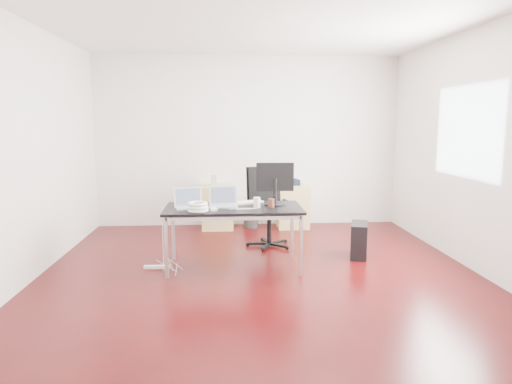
{
  "coord_description": "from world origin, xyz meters",
  "views": [
    {
      "loc": [
        -0.39,
        -5.09,
        1.72
      ],
      "look_at": [
        0.0,
        0.55,
        0.85
      ],
      "focal_mm": 32.0,
      "sensor_mm": 36.0,
      "label": 1
    }
  ],
  "objects": [
    {
      "name": "room_shell",
      "position": [
        0.04,
        0.0,
        1.4
      ],
      "size": [
        5.0,
        5.0,
        5.0
      ],
      "color": "#320506",
      "rests_on": "ground"
    },
    {
      "name": "power_strip",
      "position": [
        -1.21,
        0.19,
        0.02
      ],
      "size": [
        0.3,
        0.06,
        0.04
      ],
      "primitive_type": "cube",
      "rotation": [
        0.0,
        0.0,
        -0.01
      ],
      "color": "white",
      "rests_on": "ground"
    },
    {
      "name": "monitor",
      "position": [
        0.21,
        0.3,
        1.01
      ],
      "size": [
        0.45,
        0.26,
        0.51
      ],
      "rotation": [
        0.0,
        0.0,
        -0.05
      ],
      "color": "black",
      "rests_on": "desk"
    },
    {
      "name": "speaker",
      "position": [
        -0.57,
        2.2,
        0.79
      ],
      "size": [
        0.09,
        0.08,
        0.18
      ],
      "primitive_type": "cube",
      "rotation": [
        0.0,
        0.0,
        0.04
      ],
      "color": "#9E9E9E",
      "rests_on": "filing_cabinet_left"
    },
    {
      "name": "cup_brown",
      "position": [
        0.15,
        0.15,
        0.78
      ],
      "size": [
        0.09,
        0.09,
        0.1
      ],
      "primitive_type": "cylinder",
      "rotation": [
        0.0,
        0.0,
        -0.29
      ],
      "color": "#592D1E",
      "rests_on": "desk"
    },
    {
      "name": "power_adapter",
      "position": [
        -0.52,
        -0.02,
        0.74
      ],
      "size": [
        0.09,
        0.09,
        0.03
      ],
      "primitive_type": "cube",
      "rotation": [
        0.0,
        0.0,
        0.29
      ],
      "color": "white",
      "rests_on": "desk"
    },
    {
      "name": "filing_cabinet_right",
      "position": [
        0.72,
        2.23,
        0.35
      ],
      "size": [
        0.5,
        0.5,
        0.7
      ],
      "primitive_type": "cube",
      "color": "tan",
      "rests_on": "ground"
    },
    {
      "name": "laptop_right",
      "position": [
        -0.41,
        0.23,
        0.79
      ],
      "size": [
        0.34,
        0.26,
        0.23
      ],
      "rotation": [
        0.0,
        0.0,
        0.02
      ],
      "color": "silver",
      "rests_on": "desk"
    },
    {
      "name": "navy_garment",
      "position": [
        0.67,
        2.26,
        0.74
      ],
      "size": [
        0.33,
        0.28,
        0.09
      ],
      "primitive_type": "cube",
      "rotation": [
        0.0,
        0.0,
        0.15
      ],
      "color": "black",
      "rests_on": "filing_cabinet_right"
    },
    {
      "name": "wastebasket",
      "position": [
        0.03,
        2.25,
        0.14
      ],
      "size": [
        0.26,
        0.26,
        0.28
      ],
      "primitive_type": "cylinder",
      "rotation": [
        0.0,
        0.0,
        -0.09
      ],
      "color": "black",
      "rests_on": "ground"
    },
    {
      "name": "keyboard",
      "position": [
        -0.14,
        0.42,
        0.74
      ],
      "size": [
        0.46,
        0.3,
        0.02
      ],
      "primitive_type": "cube",
      "rotation": [
        0.0,
        0.0,
        0.41
      ],
      "color": "white",
      "rests_on": "desk"
    },
    {
      "name": "cable_coil",
      "position": [
        -0.69,
        -0.07,
        0.78
      ],
      "size": [
        0.24,
        0.24,
        0.11
      ],
      "rotation": [
        0.0,
        0.0,
        0.21
      ],
      "color": "white",
      "rests_on": "desk"
    },
    {
      "name": "laptop_left",
      "position": [
        -0.81,
        0.16,
        0.79
      ],
      "size": [
        0.39,
        0.33,
        0.23
      ],
      "rotation": [
        0.0,
        0.0,
        0.27
      ],
      "color": "silver",
      "rests_on": "desk"
    },
    {
      "name": "cup_white",
      "position": [
        -0.02,
        0.13,
        0.79
      ],
      "size": [
        0.1,
        0.1,
        0.12
      ],
      "primitive_type": "cylinder",
      "rotation": [
        0.0,
        0.0,
        -0.31
      ],
      "color": "white",
      "rests_on": "desk"
    },
    {
      "name": "office_chair",
      "position": [
        0.2,
        1.15,
        0.61
      ],
      "size": [
        0.58,
        0.6,
        1.08
      ],
      "rotation": [
        0.0,
        0.0,
        0.24
      ],
      "color": "black",
      "rests_on": "ground"
    },
    {
      "name": "desk",
      "position": [
        -0.29,
        0.18,
        0.68
      ],
      "size": [
        1.6,
        0.8,
        0.73
      ],
      "color": "black",
      "rests_on": "ground"
    },
    {
      "name": "filing_cabinet_left",
      "position": [
        -0.51,
        2.23,
        0.35
      ],
      "size": [
        0.5,
        0.5,
        0.7
      ],
      "primitive_type": "cube",
      "color": "tan",
      "rests_on": "ground"
    },
    {
      "name": "pc_tower",
      "position": [
        1.32,
        0.5,
        0.22
      ],
      "size": [
        0.32,
        0.49,
        0.44
      ],
      "primitive_type": "cube",
      "rotation": [
        0.0,
        0.0,
        -0.29
      ],
      "color": "black",
      "rests_on": "ground"
    }
  ]
}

